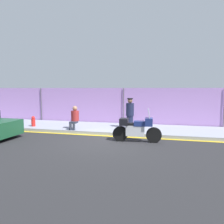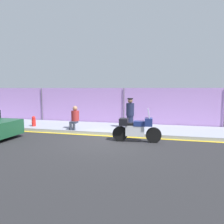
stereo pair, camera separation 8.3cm
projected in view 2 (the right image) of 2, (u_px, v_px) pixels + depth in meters
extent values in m
plane|color=#262628|center=(105.00, 141.00, 9.70)|extent=(120.00, 120.00, 0.00)
cube|color=#8E93A3|center=(118.00, 129.00, 12.33)|extent=(42.98, 3.10, 0.17)
cube|color=gold|center=(111.00, 136.00, 10.76)|extent=(42.98, 0.18, 0.01)
cube|color=#AD7FC6|center=(124.00, 107.00, 13.79)|extent=(40.83, 0.08, 2.38)
cylinder|color=#4C4C51|center=(42.00, 105.00, 15.11)|extent=(0.05, 0.05, 2.38)
cylinder|color=#4C4C51|center=(124.00, 107.00, 13.70)|extent=(0.05, 0.05, 2.38)
cylinder|color=black|center=(154.00, 135.00, 9.44)|extent=(0.68, 0.18, 0.67)
cylinder|color=black|center=(120.00, 134.00, 9.73)|extent=(0.68, 0.18, 0.67)
cube|color=silver|center=(135.00, 131.00, 9.58)|extent=(0.82, 0.32, 0.46)
cube|color=navy|center=(140.00, 124.00, 9.51)|extent=(0.54, 0.33, 0.22)
cube|color=black|center=(133.00, 124.00, 9.57)|extent=(0.61, 0.31, 0.10)
cube|color=navy|center=(149.00, 122.00, 9.43)|extent=(0.34, 0.49, 0.34)
cube|color=silver|center=(149.00, 113.00, 9.39)|extent=(0.13, 0.42, 0.42)
cube|color=black|center=(124.00, 122.00, 9.64)|extent=(0.39, 0.52, 0.30)
cylinder|color=#191E38|center=(130.00, 122.00, 12.05)|extent=(0.36, 0.36, 0.69)
cylinder|color=#191E38|center=(130.00, 109.00, 11.98)|extent=(0.44, 0.44, 0.69)
sphere|color=brown|center=(130.00, 101.00, 11.93)|extent=(0.27, 0.27, 0.27)
cylinder|color=black|center=(130.00, 99.00, 11.92)|extent=(0.31, 0.31, 0.06)
cylinder|color=#2D3342|center=(71.00, 126.00, 11.47)|extent=(0.13, 0.13, 0.39)
cylinder|color=#2D3342|center=(74.00, 127.00, 11.43)|extent=(0.13, 0.13, 0.39)
cube|color=#2D3342|center=(74.00, 122.00, 11.62)|extent=(0.36, 0.39, 0.10)
cylinder|color=maroon|center=(75.00, 116.00, 11.77)|extent=(0.42, 0.42, 0.55)
sphere|color=#A37556|center=(75.00, 108.00, 11.73)|extent=(0.26, 0.26, 0.26)
cylinder|color=black|center=(9.00, 129.00, 10.91)|extent=(0.63, 0.23, 0.63)
cylinder|color=red|center=(34.00, 122.00, 12.66)|extent=(0.22, 0.22, 0.43)
sphere|color=red|center=(34.00, 118.00, 12.63)|extent=(0.20, 0.20, 0.20)
cylinder|color=red|center=(33.00, 122.00, 12.54)|extent=(0.08, 0.09, 0.08)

